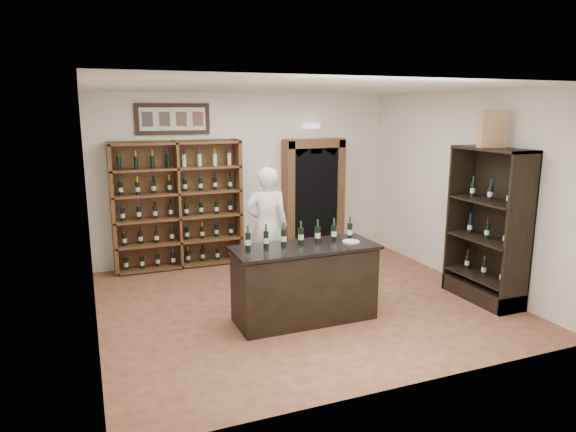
{
  "coord_description": "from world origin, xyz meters",
  "views": [
    {
      "loc": [
        -2.76,
        -6.41,
        2.74
      ],
      "look_at": [
        -0.07,
        0.3,
        1.21
      ],
      "focal_mm": 32.0,
      "sensor_mm": 36.0,
      "label": 1
    }
  ],
  "objects_px": {
    "wine_shelf": "(178,205)",
    "side_cabinet": "(487,249)",
    "counter_bottle_0": "(248,241)",
    "shopkeeper": "(267,226)",
    "tasting_counter": "(305,284)",
    "wine_crate": "(492,129)"
  },
  "relations": [
    {
      "from": "shopkeeper",
      "to": "wine_shelf",
      "type": "bearing_deg",
      "value": -38.05
    },
    {
      "from": "tasting_counter",
      "to": "side_cabinet",
      "type": "distance_m",
      "value": 2.75
    },
    {
      "from": "wine_shelf",
      "to": "shopkeeper",
      "type": "height_order",
      "value": "wine_shelf"
    },
    {
      "from": "counter_bottle_0",
      "to": "shopkeeper",
      "type": "xyz_separation_m",
      "value": [
        0.74,
        1.39,
        -0.18
      ]
    },
    {
      "from": "counter_bottle_0",
      "to": "side_cabinet",
      "type": "bearing_deg",
      "value": -7.14
    },
    {
      "from": "tasting_counter",
      "to": "wine_crate",
      "type": "height_order",
      "value": "wine_crate"
    },
    {
      "from": "wine_shelf",
      "to": "side_cabinet",
      "type": "xyz_separation_m",
      "value": [
        3.82,
        -3.23,
        -0.35
      ]
    },
    {
      "from": "wine_shelf",
      "to": "side_cabinet",
      "type": "bearing_deg",
      "value": -40.21
    },
    {
      "from": "shopkeeper",
      "to": "side_cabinet",
      "type": "bearing_deg",
      "value": 159.48
    },
    {
      "from": "tasting_counter",
      "to": "wine_crate",
      "type": "distance_m",
      "value": 3.31
    },
    {
      "from": "wine_shelf",
      "to": "side_cabinet",
      "type": "relative_size",
      "value": 1.0
    },
    {
      "from": "side_cabinet",
      "to": "counter_bottle_0",
      "type": "bearing_deg",
      "value": 172.86
    },
    {
      "from": "tasting_counter",
      "to": "side_cabinet",
      "type": "relative_size",
      "value": 0.85
    },
    {
      "from": "wine_shelf",
      "to": "tasting_counter",
      "type": "bearing_deg",
      "value": -69.44
    },
    {
      "from": "wine_shelf",
      "to": "tasting_counter",
      "type": "distance_m",
      "value": 3.19
    },
    {
      "from": "side_cabinet",
      "to": "tasting_counter",
      "type": "bearing_deg",
      "value": 173.72
    },
    {
      "from": "tasting_counter",
      "to": "shopkeeper",
      "type": "relative_size",
      "value": 1.01
    },
    {
      "from": "wine_shelf",
      "to": "wine_crate",
      "type": "xyz_separation_m",
      "value": [
        3.75,
        -3.21,
        1.35
      ]
    },
    {
      "from": "wine_shelf",
      "to": "counter_bottle_0",
      "type": "height_order",
      "value": "wine_shelf"
    },
    {
      "from": "side_cabinet",
      "to": "shopkeeper",
      "type": "xyz_separation_m",
      "value": [
        -2.7,
        1.82,
        0.18
      ]
    },
    {
      "from": "counter_bottle_0",
      "to": "shopkeeper",
      "type": "height_order",
      "value": "shopkeeper"
    },
    {
      "from": "wine_shelf",
      "to": "wine_crate",
      "type": "relative_size",
      "value": 4.32
    }
  ]
}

